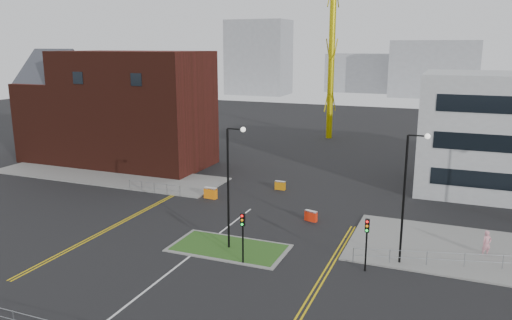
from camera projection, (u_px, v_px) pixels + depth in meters
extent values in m
plane|color=black|center=(144.00, 292.00, 30.38)|extent=(200.00, 200.00, 0.00)
cube|color=slate|center=(107.00, 175.00, 57.53)|extent=(28.00, 8.00, 0.12)
cube|color=slate|center=(229.00, 248.00, 36.88)|extent=(8.60, 4.60, 0.08)
cube|color=#264B19|center=(229.00, 248.00, 36.87)|extent=(8.00, 4.00, 0.12)
cube|color=#3F170F|center=(135.00, 109.00, 61.39)|extent=(18.00, 10.00, 14.00)
cube|color=black|center=(78.00, 78.00, 57.41)|extent=(1.40, 0.10, 1.40)
cube|color=black|center=(136.00, 80.00, 54.50)|extent=(1.40, 0.10, 1.40)
cube|color=#3F170F|center=(60.00, 120.00, 66.20)|extent=(6.00, 10.00, 10.00)
cube|color=#2D3038|center=(56.00, 82.00, 65.08)|extent=(6.40, 8.49, 8.49)
cylinder|color=#C0AF0B|center=(332.00, 36.00, 77.22)|extent=(1.00, 1.00, 32.04)
cylinder|color=black|center=(228.00, 190.00, 35.88)|extent=(0.16, 0.16, 9.00)
cylinder|color=black|center=(235.00, 129.00, 34.64)|extent=(1.20, 0.10, 0.10)
sphere|color=silver|center=(243.00, 130.00, 34.43)|extent=(0.36, 0.36, 0.36)
cylinder|color=black|center=(404.00, 201.00, 33.32)|extent=(0.16, 0.16, 9.00)
cylinder|color=black|center=(418.00, 136.00, 32.09)|extent=(1.20, 0.10, 0.10)
sphere|color=silver|center=(428.00, 136.00, 31.87)|extent=(0.36, 0.36, 0.36)
cylinder|color=black|center=(243.00, 243.00, 34.02)|extent=(0.12, 0.12, 3.00)
cube|color=black|center=(243.00, 220.00, 33.63)|extent=(0.28, 0.22, 0.90)
sphere|color=red|center=(242.00, 216.00, 33.45)|extent=(0.18, 0.18, 0.18)
sphere|color=orange|center=(242.00, 220.00, 33.52)|extent=(0.18, 0.18, 0.18)
sphere|color=#0CCC33|center=(242.00, 224.00, 33.58)|extent=(0.18, 0.18, 0.18)
cylinder|color=black|center=(366.00, 250.00, 32.92)|extent=(0.12, 0.12, 3.00)
cube|color=black|center=(367.00, 226.00, 32.53)|extent=(0.28, 0.22, 0.90)
sphere|color=red|center=(367.00, 222.00, 32.35)|extent=(0.18, 0.18, 0.18)
sphere|color=orange|center=(367.00, 226.00, 32.42)|extent=(0.18, 0.18, 0.18)
sphere|color=#0CCC33|center=(367.00, 231.00, 32.48)|extent=(0.18, 0.18, 0.18)
cylinder|color=gray|center=(154.00, 183.00, 50.42)|extent=(6.00, 0.04, 0.04)
cylinder|color=gray|center=(154.00, 188.00, 50.53)|extent=(6.00, 0.04, 0.04)
cylinder|color=gray|center=(129.00, 185.00, 51.62)|extent=(0.05, 0.05, 1.10)
cylinder|color=gray|center=(180.00, 191.00, 49.44)|extent=(0.05, 0.05, 1.10)
cylinder|color=gray|center=(504.00, 256.00, 33.09)|extent=(19.01, 5.04, 0.04)
cylinder|color=gray|center=(503.00, 263.00, 33.20)|extent=(19.01, 5.04, 0.04)
cylinder|color=gray|center=(353.00, 255.00, 34.40)|extent=(0.05, 0.05, 1.10)
cube|color=silver|center=(162.00, 278.00, 32.19)|extent=(0.15, 30.00, 0.01)
cube|color=gold|center=(122.00, 221.00, 42.69)|extent=(0.12, 24.00, 0.01)
cube|color=gold|center=(125.00, 221.00, 42.58)|extent=(0.12, 24.00, 0.01)
cube|color=gold|center=(321.00, 277.00, 32.35)|extent=(0.12, 20.00, 0.01)
cube|color=gold|center=(325.00, 278.00, 32.24)|extent=(0.12, 20.00, 0.01)
cube|color=gray|center=(259.00, 58.00, 150.93)|extent=(18.00, 12.00, 22.00)
cube|color=gray|center=(434.00, 69.00, 142.47)|extent=(24.00, 12.00, 16.00)
cube|color=gray|center=(375.00, 73.00, 158.50)|extent=(30.00, 12.00, 12.00)
imported|color=pink|center=(487.00, 243.00, 35.39)|extent=(0.83, 0.75, 1.89)
cube|color=orange|center=(211.00, 193.00, 48.83)|extent=(1.33, 0.51, 1.09)
cube|color=silver|center=(210.00, 188.00, 48.72)|extent=(1.33, 0.51, 0.13)
cube|color=orange|center=(280.00, 185.00, 51.82)|extent=(1.09, 0.36, 0.91)
cube|color=silver|center=(280.00, 182.00, 51.73)|extent=(1.09, 0.36, 0.11)
cube|color=#FF2C0E|center=(311.00, 216.00, 42.56)|extent=(1.15, 0.63, 0.91)
cube|color=silver|center=(311.00, 211.00, 42.47)|extent=(1.15, 0.63, 0.11)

